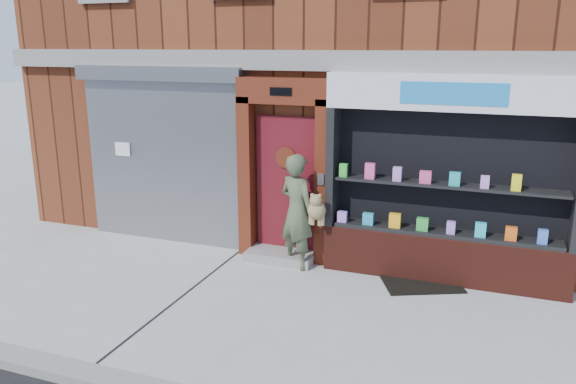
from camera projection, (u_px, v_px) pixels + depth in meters
The scene contains 7 objects.
ground at pixel (288, 313), 7.29m from camera, with size 80.00×80.00×0.00m, color #9E9E99.
building at pixel (388, 14), 11.70m from camera, with size 12.00×8.16×8.00m.
shutter_bay at pixel (163, 145), 9.61m from camera, with size 3.10×0.30×3.04m.
red_door_bay at pixel (284, 170), 8.85m from camera, with size 1.52×0.58×2.90m.
pharmacy_bay at pixel (447, 190), 7.99m from camera, with size 3.50×0.41×3.00m.
woman at pixel (298, 211), 8.59m from camera, with size 0.87×0.68×1.80m.
doormat at pixel (421, 283), 8.18m from camera, with size 1.09×0.76×0.03m, color black.
Camera 1 is at (2.32, -6.23, 3.38)m, focal length 35.00 mm.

